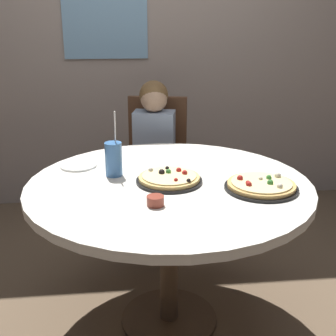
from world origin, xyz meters
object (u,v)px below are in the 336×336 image
(dining_table, at_px, (169,200))
(pizza_veggie, at_px, (169,179))
(diner_child, at_px, (153,175))
(plate_small, at_px, (78,165))
(soda_cup, at_px, (114,159))
(pizza_cheese, at_px, (261,186))
(sauce_bowl, at_px, (155,201))
(chair_wooden, at_px, (156,160))

(dining_table, relative_size, pizza_veggie, 4.28)
(diner_child, height_order, plate_small, diner_child)
(pizza_veggie, height_order, plate_small, pizza_veggie)
(soda_cup, bearing_deg, pizza_cheese, -20.95)
(dining_table, bearing_deg, diner_child, 91.07)
(pizza_veggie, bearing_deg, dining_table, -97.63)
(pizza_cheese, xyz_separation_m, sauce_bowl, (-0.47, -0.13, 0.00))
(dining_table, relative_size, diner_child, 1.19)
(soda_cup, bearing_deg, dining_table, -24.94)
(diner_child, distance_m, plate_small, 0.75)
(chair_wooden, distance_m, pizza_cheese, 1.21)
(pizza_veggie, bearing_deg, chair_wooden, 88.95)
(dining_table, xyz_separation_m, plate_small, (-0.43, 0.26, 0.10))
(pizza_cheese, xyz_separation_m, plate_small, (-0.82, 0.39, -0.01))
(diner_child, bearing_deg, pizza_veggie, -88.93)
(pizza_cheese, bearing_deg, soda_cup, 159.05)
(chair_wooden, relative_size, soda_cup, 3.09)
(pizza_cheese, bearing_deg, dining_table, 161.73)
(pizza_veggie, distance_m, soda_cup, 0.28)
(diner_child, bearing_deg, soda_cup, -108.24)
(chair_wooden, height_order, sauce_bowl, chair_wooden)
(dining_table, xyz_separation_m, sauce_bowl, (-0.08, -0.25, 0.11))
(dining_table, height_order, sauce_bowl, sauce_bowl)
(soda_cup, distance_m, plate_small, 0.25)
(diner_child, xyz_separation_m, plate_small, (-0.41, -0.56, 0.27))
(pizza_veggie, height_order, sauce_bowl, pizza_veggie)
(pizza_cheese, xyz_separation_m, soda_cup, (-0.64, 0.24, 0.06))
(soda_cup, bearing_deg, plate_small, 140.34)
(dining_table, height_order, pizza_veggie, pizza_veggie)
(diner_child, distance_m, pizza_cheese, 1.07)
(pizza_cheese, distance_m, plate_small, 0.91)
(chair_wooden, bearing_deg, dining_table, -91.06)
(diner_child, xyz_separation_m, sauce_bowl, (-0.07, -1.08, 0.29))
(dining_table, distance_m, plate_small, 0.51)
(chair_wooden, bearing_deg, pizza_veggie, -91.05)
(chair_wooden, xyz_separation_m, diner_child, (-0.03, -0.18, -0.05))
(pizza_veggie, xyz_separation_m, pizza_cheese, (0.39, -0.13, 0.00))
(chair_wooden, height_order, pizza_cheese, chair_wooden)
(diner_child, distance_m, sauce_bowl, 1.12)
(dining_table, distance_m, soda_cup, 0.32)
(chair_wooden, relative_size, pizza_veggie, 3.16)
(dining_table, distance_m, sauce_bowl, 0.29)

